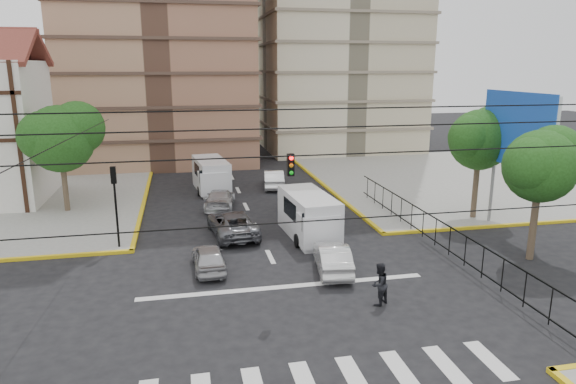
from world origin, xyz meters
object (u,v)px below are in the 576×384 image
object	(u,v)px
car_silver_front_left	(209,257)
car_white_front_right	(333,258)
van_left_lane	(211,176)
pedestrian_crosswalk	(379,284)
van_right_lane	(310,217)
traffic_light_nw	(115,193)

from	to	relation	value
car_silver_front_left	car_white_front_right	world-z (taller)	car_white_front_right
van_left_lane	car_white_front_right	bearing A→B (deg)	-82.01
car_white_front_right	pedestrian_crosswalk	size ratio (longest dim) A/B	2.32
pedestrian_crosswalk	car_white_front_right	bearing A→B (deg)	-110.13
van_right_lane	van_left_lane	size ratio (longest dim) A/B	1.00
traffic_light_nw	van_right_lane	world-z (taller)	traffic_light_nw
van_right_lane	van_left_lane	bearing A→B (deg)	106.54
traffic_light_nw	pedestrian_crosswalk	xyz separation A→B (m)	(11.26, -9.10, -2.21)
car_silver_front_left	car_white_front_right	xyz separation A→B (m)	(5.81, -1.40, 0.06)
van_right_lane	pedestrian_crosswalk	world-z (taller)	van_right_lane
pedestrian_crosswalk	car_silver_front_left	bearing A→B (deg)	-70.79
traffic_light_nw	pedestrian_crosswalk	size ratio (longest dim) A/B	2.43
traffic_light_nw	van_right_lane	bearing A→B (deg)	-1.40
van_left_lane	car_silver_front_left	bearing A→B (deg)	-100.90
van_right_lane	van_left_lane	xyz separation A→B (m)	(-4.81, 12.56, -0.01)
car_silver_front_left	car_white_front_right	size ratio (longest dim) A/B	0.89
traffic_light_nw	van_left_lane	xyz separation A→B (m)	(5.73, 12.31, -1.90)
van_right_lane	pedestrian_crosswalk	size ratio (longest dim) A/B	3.17
van_left_lane	pedestrian_crosswalk	size ratio (longest dim) A/B	3.18
pedestrian_crosswalk	van_right_lane	bearing A→B (deg)	-118.14
van_left_lane	car_silver_front_left	xyz separation A→B (m)	(-1.14, -16.20, -0.58)
car_silver_front_left	pedestrian_crosswalk	distance (m)	8.47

